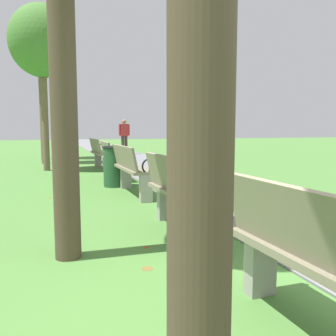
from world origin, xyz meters
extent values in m
cube|color=slate|center=(1.12, 18.00, 0.01)|extent=(2.25, 44.00, 0.02)
cube|color=gray|center=(-0.64, -0.06, 0.70)|extent=(0.17, 1.60, 0.40)
cube|color=#99968E|center=(-0.47, 0.69, 0.23)|extent=(0.20, 0.13, 0.45)
torus|color=black|center=(-0.41, 0.71, 0.59)|extent=(0.27, 0.04, 0.27)
cylinder|color=black|center=(-0.41, 0.71, 0.51)|extent=(0.03, 0.03, 0.12)
cube|color=gray|center=(-0.45, 2.22, 0.47)|extent=(0.48, 1.61, 0.05)
cube|color=gray|center=(-0.64, 2.21, 0.70)|extent=(0.16, 1.60, 0.40)
cube|color=#99968E|center=(-0.43, 1.48, 0.23)|extent=(0.20, 0.13, 0.45)
cube|color=#99968E|center=(-0.47, 2.96, 0.23)|extent=(0.20, 0.13, 0.45)
torus|color=black|center=(-0.37, 1.46, 0.59)|extent=(0.27, 0.04, 0.27)
cylinder|color=black|center=(-0.37, 1.46, 0.51)|extent=(0.03, 0.03, 0.12)
torus|color=black|center=(-0.41, 2.98, 0.59)|extent=(0.27, 0.04, 0.27)
cylinder|color=black|center=(-0.41, 2.98, 0.51)|extent=(0.03, 0.03, 0.12)
cube|color=gray|center=(-0.45, 4.86, 0.47)|extent=(0.48, 1.61, 0.05)
cube|color=gray|center=(-0.64, 4.86, 0.70)|extent=(0.16, 1.60, 0.40)
cube|color=#99968E|center=(-0.43, 4.12, 0.23)|extent=(0.20, 0.12, 0.45)
cube|color=#99968E|center=(-0.47, 5.60, 0.23)|extent=(0.20, 0.12, 0.45)
torus|color=black|center=(-0.37, 4.11, 0.59)|extent=(0.27, 0.04, 0.27)
cylinder|color=black|center=(-0.37, 4.11, 0.51)|extent=(0.03, 0.03, 0.12)
torus|color=black|center=(-0.41, 5.63, 0.59)|extent=(0.27, 0.04, 0.27)
cylinder|color=black|center=(-0.41, 5.63, 0.51)|extent=(0.03, 0.03, 0.12)
cube|color=gray|center=(-0.45, 7.06, 0.47)|extent=(0.48, 1.61, 0.05)
cube|color=gray|center=(-0.64, 7.07, 0.70)|extent=(0.16, 1.60, 0.40)
cube|color=#99968E|center=(-0.47, 6.32, 0.23)|extent=(0.20, 0.12, 0.45)
cube|color=#99968E|center=(-0.43, 7.80, 0.23)|extent=(0.20, 0.12, 0.45)
torus|color=black|center=(-0.41, 6.30, 0.59)|extent=(0.27, 0.04, 0.27)
cylinder|color=black|center=(-0.41, 6.30, 0.51)|extent=(0.03, 0.03, 0.12)
torus|color=black|center=(-0.37, 7.82, 0.59)|extent=(0.27, 0.04, 0.27)
cylinder|color=black|center=(-0.37, 7.82, 0.51)|extent=(0.03, 0.03, 0.12)
cube|color=gray|center=(-0.45, 9.30, 0.47)|extent=(0.50, 1.62, 0.05)
cube|color=gray|center=(-0.64, 9.29, 0.70)|extent=(0.18, 1.60, 0.40)
cube|color=#99968E|center=(-0.42, 8.56, 0.23)|extent=(0.20, 0.13, 0.45)
cube|color=#99968E|center=(-0.48, 10.04, 0.23)|extent=(0.20, 0.13, 0.45)
torus|color=black|center=(-0.36, 8.54, 0.59)|extent=(0.27, 0.04, 0.27)
cylinder|color=black|center=(-0.36, 8.54, 0.51)|extent=(0.03, 0.03, 0.12)
torus|color=black|center=(-0.42, 10.06, 0.59)|extent=(0.27, 0.04, 0.27)
cylinder|color=black|center=(-0.42, 10.06, 0.51)|extent=(0.03, 0.03, 0.12)
cylinder|color=#4C3D2D|center=(-1.76, 1.89, 2.05)|extent=(0.24, 0.24, 4.11)
cylinder|color=brown|center=(-2.02, 9.36, 1.50)|extent=(0.19, 0.19, 2.99)
ellipsoid|color=#477A33|center=(-2.02, 9.36, 3.63)|extent=(1.81, 1.81, 1.99)
cylinder|color=brown|center=(-2.14, 11.61, 1.63)|extent=(0.15, 0.15, 3.25)
ellipsoid|color=#5B8438|center=(-2.14, 11.61, 3.76)|extent=(1.45, 1.45, 1.59)
cylinder|color=brown|center=(-2.16, 13.64, 1.93)|extent=(0.23, 0.23, 3.85)
ellipsoid|color=#5B8438|center=(-2.16, 13.64, 4.41)|extent=(1.58, 1.58, 1.74)
cylinder|color=#3D3328|center=(1.46, 15.09, 0.45)|extent=(0.14, 0.14, 0.85)
cylinder|color=#3D3328|center=(1.30, 15.08, 0.45)|extent=(0.14, 0.14, 0.85)
cube|color=#B22D2D|center=(1.38, 15.08, 1.15)|extent=(0.36, 0.25, 0.56)
sphere|color=#9E7051|center=(1.38, 15.08, 1.54)|extent=(0.20, 0.20, 0.20)
cylinder|color=#B22D2D|center=(1.60, 15.11, 1.15)|extent=(0.09, 0.09, 0.52)
cylinder|color=#B22D2D|center=(1.16, 15.06, 1.15)|extent=(0.09, 0.09, 0.52)
cylinder|color=#234C2D|center=(-0.65, 5.90, 0.40)|extent=(0.44, 0.44, 0.80)
torus|color=black|center=(-0.65, 5.90, 0.82)|extent=(0.48, 0.48, 0.04)
cylinder|color=#BC842D|center=(0.70, 2.25, 0.02)|extent=(0.12, 0.12, 0.00)
cylinder|color=#93511E|center=(0.54, 11.93, 0.02)|extent=(0.13, 0.13, 0.00)
cylinder|color=#AD6B23|center=(1.48, 8.26, 0.02)|extent=(0.11, 0.11, 0.00)
cylinder|color=#93511E|center=(-0.99, 1.94, 0.00)|extent=(0.08, 0.08, 0.00)
cylinder|color=#93511E|center=(-0.39, 9.69, 0.00)|extent=(0.08, 0.08, 0.00)
cylinder|color=#AD6B23|center=(-0.26, 8.93, 0.00)|extent=(0.11, 0.11, 0.00)
cylinder|color=#AD6B23|center=(1.50, 2.41, 0.02)|extent=(0.15, 0.15, 0.00)
cylinder|color=brown|center=(0.62, 6.34, 0.02)|extent=(0.11, 0.11, 0.00)
cylinder|color=brown|center=(-1.13, 1.40, 0.00)|extent=(0.13, 0.13, 0.00)
cylinder|color=#AD6B23|center=(2.13, 8.47, 0.02)|extent=(0.12, 0.12, 0.00)
cylinder|color=#93511E|center=(2.11, 7.94, 0.02)|extent=(0.13, 0.13, 0.00)
cylinder|color=gold|center=(-0.47, 0.69, 0.00)|extent=(0.09, 0.09, 0.00)
cylinder|color=#AD6B23|center=(1.14, 10.53, 0.02)|extent=(0.12, 0.12, 0.00)
cylinder|color=#BC842D|center=(-1.74, 11.89, 0.00)|extent=(0.17, 0.17, 0.00)
cylinder|color=#93511E|center=(-1.94, 5.00, 0.00)|extent=(0.08, 0.08, 0.00)
cylinder|color=#93511E|center=(0.17, 9.97, 0.02)|extent=(0.10, 0.10, 0.00)
cylinder|color=brown|center=(0.17, 0.83, 0.02)|extent=(0.08, 0.08, 0.00)
cylinder|color=#AD6B23|center=(-0.12, 1.36, 0.00)|extent=(0.13, 0.13, 0.00)
camera|label=1|loc=(-1.88, -1.47, 1.20)|focal=38.23mm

